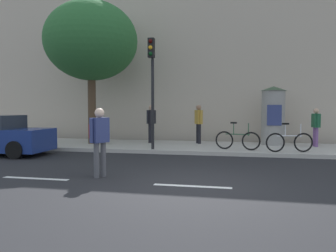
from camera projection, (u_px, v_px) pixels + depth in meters
name	position (u px, v px, depth m)	size (l,w,h in m)	color
ground_plane	(192.00, 186.00, 7.57)	(80.00, 80.00, 0.00)	#232326
sidewalk_curb	(214.00, 148.00, 14.40)	(36.00, 4.00, 0.15)	#B2ADA3
lane_markings	(192.00, 186.00, 7.57)	(25.80, 0.16, 0.01)	silver
building_backdrop	(221.00, 56.00, 19.03)	(36.00, 5.00, 9.56)	#B7A893
traffic_light	(152.00, 75.00, 13.01)	(0.24, 0.45, 4.35)	black
poster_column	(273.00, 115.00, 14.87)	(1.12, 1.12, 2.62)	gray
street_tree	(91.00, 41.00, 15.17)	(4.24, 4.24, 6.52)	#4C3826
pedestrian_in_red_top	(99.00, 136.00, 8.52)	(0.50, 0.60, 1.79)	#4C4C51
pedestrian_in_dark_shirt	(151.00, 121.00, 15.65)	(0.40, 0.50, 1.79)	black
pedestrian_with_bag	(199.00, 121.00, 15.34)	(0.41, 0.49, 1.79)	black
pedestrian_in_light_jacket	(316.00, 124.00, 14.09)	(0.28, 0.66, 1.63)	#724C84
bicycle_leaning	(237.00, 140.00, 13.05)	(1.75, 0.39, 1.09)	black
bicycle_upright	(289.00, 142.00, 12.32)	(1.74, 0.45, 1.09)	black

